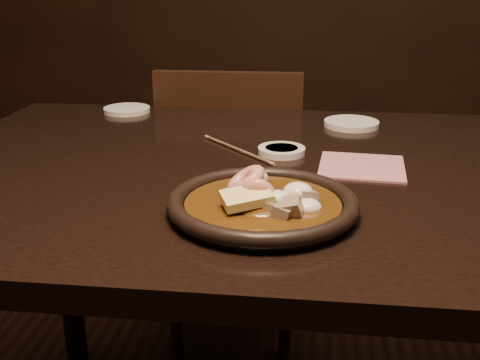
# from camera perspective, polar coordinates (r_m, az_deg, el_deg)

# --- Properties ---
(table) EXTENTS (1.60, 0.90, 0.75)m
(table) POSITION_cam_1_polar(r_m,az_deg,el_deg) (1.11, 10.47, -2.77)
(table) COLOR black
(table) RESTS_ON floor
(chair) EXTENTS (0.41, 0.41, 0.84)m
(chair) POSITION_cam_1_polar(r_m,az_deg,el_deg) (1.73, -0.66, -1.73)
(chair) COLOR black
(chair) RESTS_ON floor
(plate) EXTENTS (0.28, 0.28, 0.03)m
(plate) POSITION_cam_1_polar(r_m,az_deg,el_deg) (0.87, 2.17, -2.38)
(plate) COLOR black
(plate) RESTS_ON table
(stirfry) EXTENTS (0.15, 0.16, 0.06)m
(stirfry) POSITION_cam_1_polar(r_m,az_deg,el_deg) (0.87, 2.35, -1.93)
(stirfry) COLOR #3E260B
(stirfry) RESTS_ON plate
(soy_dish) EXTENTS (0.09, 0.09, 0.01)m
(soy_dish) POSITION_cam_1_polar(r_m,az_deg,el_deg) (1.15, 3.96, 2.80)
(soy_dish) COLOR white
(soy_dish) RESTS_ON table
(saucer_left) EXTENTS (0.11, 0.11, 0.01)m
(saucer_left) POSITION_cam_1_polar(r_m,az_deg,el_deg) (1.51, -10.68, 6.57)
(saucer_left) COLOR white
(saucer_left) RESTS_ON table
(saucer_right) EXTENTS (0.12, 0.12, 0.01)m
(saucer_right) POSITION_cam_1_polar(r_m,az_deg,el_deg) (1.37, 10.52, 5.29)
(saucer_right) COLOR white
(saucer_right) RESTS_ON table
(chopsticks) EXTENTS (0.16, 0.17, 0.01)m
(chopsticks) POSITION_cam_1_polar(r_m,az_deg,el_deg) (1.17, -0.23, 2.91)
(chopsticks) COLOR #A77F5F
(chopsticks) RESTS_ON table
(napkin) EXTENTS (0.16, 0.16, 0.00)m
(napkin) POSITION_cam_1_polar(r_m,az_deg,el_deg) (1.09, 11.47, 1.25)
(napkin) COLOR #B16D75
(napkin) RESTS_ON table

